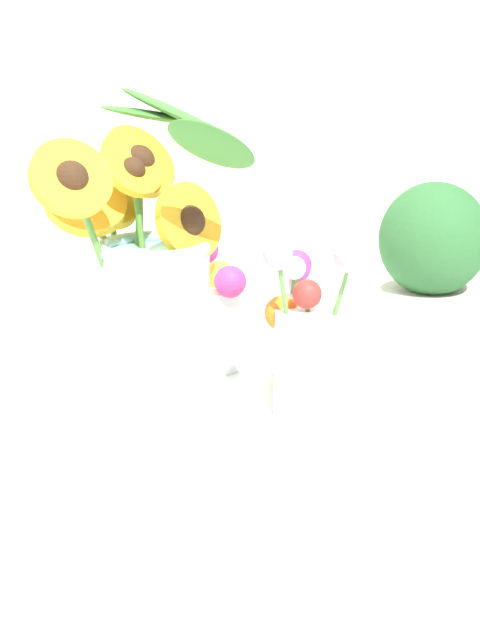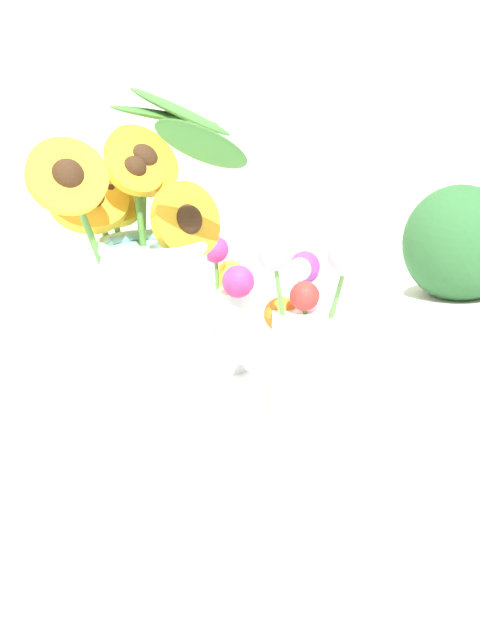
{
  "view_description": "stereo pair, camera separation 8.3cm",
  "coord_description": "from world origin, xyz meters",
  "px_view_note": "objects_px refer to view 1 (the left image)",
  "views": [
    {
      "loc": [
        -0.56,
        -0.47,
        0.37
      ],
      "look_at": [
        0.01,
        0.08,
        0.12
      ],
      "focal_mm": 42.0,
      "sensor_mm": 36.0,
      "label": 1
    },
    {
      "loc": [
        -0.5,
        -0.53,
        0.37
      ],
      "look_at": [
        0.01,
        0.08,
        0.12
      ],
      "focal_mm": 42.0,
      "sensor_mm": 36.0,
      "label": 2
    }
  ],
  "objects_px": {
    "vase_bulb_right": "(295,334)",
    "vase_small_back": "(217,313)",
    "vase_small_center": "(309,346)",
    "mason_jar_sunflowers": "(150,292)",
    "potted_plant": "(431,262)",
    "serving_tray": "(240,412)"
  },
  "relations": [
    {
      "from": "vase_bulb_right",
      "to": "vase_small_back",
      "type": "bearing_deg",
      "value": 109.26
    },
    {
      "from": "vase_small_center",
      "to": "vase_small_back",
      "type": "distance_m",
      "value": 0.18
    },
    {
      "from": "mason_jar_sunflowers",
      "to": "vase_small_back",
      "type": "relative_size",
      "value": 2.05
    },
    {
      "from": "vase_bulb_right",
      "to": "vase_small_back",
      "type": "relative_size",
      "value": 0.94
    },
    {
      "from": "potted_plant",
      "to": "vase_small_back",
      "type": "bearing_deg",
      "value": 162.92
    },
    {
      "from": "potted_plant",
      "to": "vase_small_center",
      "type": "bearing_deg",
      "value": -169.24
    },
    {
      "from": "mason_jar_sunflowers",
      "to": "vase_small_center",
      "type": "height_order",
      "value": "mason_jar_sunflowers"
    },
    {
      "from": "vase_small_center",
      "to": "potted_plant",
      "type": "relative_size",
      "value": 0.9
    },
    {
      "from": "vase_small_back",
      "to": "serving_tray",
      "type": "bearing_deg",
      "value": -122.15
    },
    {
      "from": "mason_jar_sunflowers",
      "to": "potted_plant",
      "type": "height_order",
      "value": "mason_jar_sunflowers"
    },
    {
      "from": "vase_bulb_right",
      "to": "vase_small_back",
      "type": "distance_m",
      "value": 0.11
    },
    {
      "from": "serving_tray",
      "to": "mason_jar_sunflowers",
      "type": "bearing_deg",
      "value": 146.52
    },
    {
      "from": "mason_jar_sunflowers",
      "to": "vase_bulb_right",
      "type": "distance_m",
      "value": 0.21
    },
    {
      "from": "mason_jar_sunflowers",
      "to": "potted_plant",
      "type": "bearing_deg",
      "value": -6.49
    },
    {
      "from": "mason_jar_sunflowers",
      "to": "vase_small_center",
      "type": "relative_size",
      "value": 1.67
    },
    {
      "from": "vase_small_center",
      "to": "potted_plant",
      "type": "xyz_separation_m",
      "value": [
        0.38,
        0.07,
        0.02
      ]
    },
    {
      "from": "vase_small_back",
      "to": "vase_small_center",
      "type": "bearing_deg",
      "value": -100.41
    },
    {
      "from": "serving_tray",
      "to": "potted_plant",
      "type": "distance_m",
      "value": 0.42
    },
    {
      "from": "vase_bulb_right",
      "to": "vase_small_back",
      "type": "xyz_separation_m",
      "value": [
        -0.04,
        0.1,
        0.01
      ]
    },
    {
      "from": "mason_jar_sunflowers",
      "to": "vase_small_back",
      "type": "xyz_separation_m",
      "value": [
        0.15,
        0.05,
        -0.07
      ]
    },
    {
      "from": "vase_small_center",
      "to": "serving_tray",
      "type": "bearing_deg",
      "value": 114.29
    },
    {
      "from": "serving_tray",
      "to": "vase_small_back",
      "type": "xyz_separation_m",
      "value": [
        0.07,
        0.1,
        0.08
      ]
    }
  ]
}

